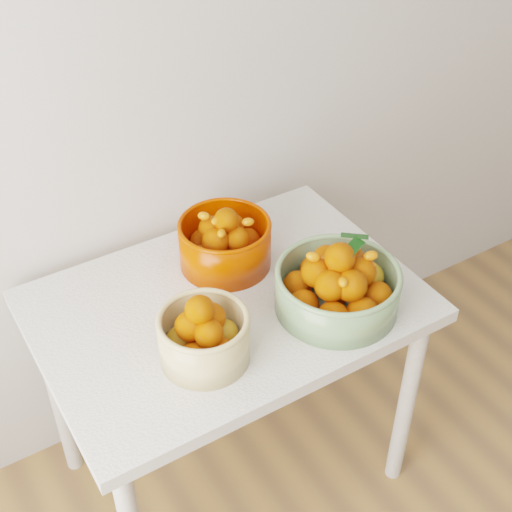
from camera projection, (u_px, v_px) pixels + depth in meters
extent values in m
cube|color=beige|center=(285.00, 1.00, 1.96)|extent=(4.00, 0.04, 2.70)
cube|color=silver|center=(227.00, 306.00, 1.91)|extent=(1.00, 0.70, 0.04)
cylinder|color=silver|center=(407.00, 402.00, 2.13)|extent=(0.05, 0.05, 0.71)
cylinder|color=silver|center=(57.00, 393.00, 2.15)|extent=(0.05, 0.05, 0.71)
cylinder|color=silver|center=(298.00, 292.00, 2.51)|extent=(0.05, 0.05, 0.71)
cylinder|color=tan|center=(204.00, 339.00, 1.70)|extent=(0.26, 0.26, 0.12)
torus|color=tan|center=(203.00, 320.00, 1.66)|extent=(0.26, 0.26, 0.02)
sphere|color=#D1660C|center=(224.00, 333.00, 1.73)|extent=(0.07, 0.07, 0.07)
sphere|color=#D1660C|center=(201.00, 327.00, 1.75)|extent=(0.07, 0.07, 0.07)
sphere|color=#D1660C|center=(181.00, 340.00, 1.71)|extent=(0.07, 0.07, 0.07)
sphere|color=#E34800|center=(195.00, 359.00, 1.66)|extent=(0.08, 0.08, 0.08)
sphere|color=#E34800|center=(221.00, 354.00, 1.67)|extent=(0.08, 0.08, 0.08)
sphere|color=#E34800|center=(204.00, 343.00, 1.70)|extent=(0.07, 0.07, 0.07)
sphere|color=#E34800|center=(210.00, 317.00, 1.69)|extent=(0.07, 0.07, 0.07)
sphere|color=#E34800|center=(190.00, 326.00, 1.67)|extent=(0.07, 0.07, 0.07)
sphere|color=#E34800|center=(209.00, 334.00, 1.65)|extent=(0.07, 0.07, 0.07)
sphere|color=#E34800|center=(200.00, 310.00, 1.64)|extent=(0.07, 0.07, 0.07)
ellipsoid|color=orange|center=(197.00, 314.00, 1.63)|extent=(0.04, 0.04, 0.04)
ellipsoid|color=orange|center=(205.00, 304.00, 1.68)|extent=(0.05, 0.04, 0.04)
ellipsoid|color=orange|center=(197.00, 312.00, 1.65)|extent=(0.04, 0.05, 0.04)
cylinder|color=gray|center=(337.00, 290.00, 1.84)|extent=(0.35, 0.35, 0.11)
torus|color=gray|center=(339.00, 273.00, 1.81)|extent=(0.35, 0.35, 0.02)
sphere|color=#D1660C|center=(368.00, 277.00, 1.89)|extent=(0.08, 0.08, 0.08)
sphere|color=#E34800|center=(342.00, 266.00, 1.92)|extent=(0.08, 0.08, 0.08)
sphere|color=#E34800|center=(314.00, 269.00, 1.91)|extent=(0.08, 0.08, 0.08)
sphere|color=#E34800|center=(298.00, 285.00, 1.86)|extent=(0.08, 0.08, 0.08)
sphere|color=#E34800|center=(304.00, 305.00, 1.80)|extent=(0.08, 0.08, 0.08)
sphere|color=#E34800|center=(333.00, 318.00, 1.76)|extent=(0.09, 0.09, 0.09)
sphere|color=#E34800|center=(362.00, 314.00, 1.77)|extent=(0.09, 0.09, 0.09)
sphere|color=#E34800|center=(377.00, 296.00, 1.83)|extent=(0.08, 0.08, 0.08)
sphere|color=#E34800|center=(337.00, 291.00, 1.84)|extent=(0.08, 0.08, 0.08)
sphere|color=#E34800|center=(348.00, 260.00, 1.84)|extent=(0.09, 0.09, 0.09)
sphere|color=#E34800|center=(327.00, 260.00, 1.84)|extent=(0.08, 0.08, 0.08)
sphere|color=#E34800|center=(316.00, 272.00, 1.80)|extent=(0.08, 0.08, 0.08)
sphere|color=#E34800|center=(331.00, 285.00, 1.76)|extent=(0.08, 0.08, 0.08)
sphere|color=#E34800|center=(351.00, 285.00, 1.76)|extent=(0.08, 0.08, 0.08)
sphere|color=#E34800|center=(361.00, 271.00, 1.81)|extent=(0.08, 0.08, 0.08)
sphere|color=#E34800|center=(340.00, 258.00, 1.76)|extent=(0.08, 0.08, 0.08)
ellipsoid|color=orange|center=(338.00, 263.00, 1.79)|extent=(0.04, 0.05, 0.03)
ellipsoid|color=orange|center=(327.00, 261.00, 1.81)|extent=(0.04, 0.05, 0.04)
ellipsoid|color=orange|center=(369.00, 266.00, 1.80)|extent=(0.05, 0.04, 0.04)
ellipsoid|color=orange|center=(344.00, 258.00, 1.78)|extent=(0.04, 0.03, 0.04)
ellipsoid|color=orange|center=(334.00, 268.00, 1.77)|extent=(0.05, 0.04, 0.03)
ellipsoid|color=orange|center=(340.00, 260.00, 1.78)|extent=(0.03, 0.04, 0.04)
ellipsoid|color=orange|center=(344.00, 249.00, 1.80)|extent=(0.05, 0.04, 0.04)
ellipsoid|color=orange|center=(371.00, 256.00, 1.78)|extent=(0.04, 0.04, 0.03)
ellipsoid|color=orange|center=(340.00, 260.00, 1.77)|extent=(0.05, 0.05, 0.03)
ellipsoid|color=orange|center=(337.00, 263.00, 1.76)|extent=(0.05, 0.04, 0.04)
ellipsoid|color=orange|center=(337.00, 257.00, 1.77)|extent=(0.04, 0.04, 0.03)
ellipsoid|color=orange|center=(313.00, 257.00, 1.77)|extent=(0.05, 0.05, 0.04)
ellipsoid|color=orange|center=(359.00, 263.00, 1.80)|extent=(0.05, 0.05, 0.04)
ellipsoid|color=orange|center=(338.00, 262.00, 1.78)|extent=(0.04, 0.03, 0.03)
ellipsoid|color=orange|center=(343.00, 282.00, 1.73)|extent=(0.04, 0.05, 0.04)
ellipsoid|color=orange|center=(334.00, 254.00, 1.80)|extent=(0.03, 0.05, 0.04)
cylinder|color=#C92900|center=(225.00, 244.00, 1.98)|extent=(0.30, 0.30, 0.13)
torus|color=#C92900|center=(224.00, 225.00, 1.93)|extent=(0.30, 0.30, 0.01)
sphere|color=#E34800|center=(248.00, 240.00, 2.02)|extent=(0.07, 0.07, 0.07)
sphere|color=#E34800|center=(227.00, 233.00, 2.05)|extent=(0.08, 0.08, 0.08)
sphere|color=#E34800|center=(202.00, 242.00, 2.02)|extent=(0.07, 0.07, 0.07)
sphere|color=#E34800|center=(201.00, 259.00, 1.95)|extent=(0.08, 0.08, 0.08)
sphere|color=#E34800|center=(223.00, 267.00, 1.93)|extent=(0.07, 0.07, 0.07)
sphere|color=#E34800|center=(249.00, 259.00, 1.96)|extent=(0.07, 0.07, 0.07)
sphere|color=#E34800|center=(225.00, 250.00, 1.99)|extent=(0.07, 0.07, 0.07)
sphere|color=#E34800|center=(232.00, 226.00, 1.98)|extent=(0.07, 0.07, 0.07)
sphere|color=#E34800|center=(212.00, 229.00, 1.97)|extent=(0.07, 0.07, 0.07)
sphere|color=#E34800|center=(216.00, 241.00, 1.92)|extent=(0.08, 0.08, 0.08)
sphere|color=#E34800|center=(237.00, 239.00, 1.93)|extent=(0.07, 0.07, 0.07)
sphere|color=#E34800|center=(226.00, 220.00, 1.92)|extent=(0.07, 0.07, 0.07)
ellipsoid|color=orange|center=(223.00, 218.00, 1.92)|extent=(0.04, 0.04, 0.04)
ellipsoid|color=orange|center=(248.00, 222.00, 1.93)|extent=(0.04, 0.04, 0.03)
ellipsoid|color=orange|center=(222.00, 233.00, 1.88)|extent=(0.04, 0.04, 0.03)
ellipsoid|color=orange|center=(225.00, 216.00, 1.95)|extent=(0.04, 0.04, 0.03)
ellipsoid|color=orange|center=(233.00, 225.00, 1.93)|extent=(0.04, 0.05, 0.03)
ellipsoid|color=orange|center=(204.00, 216.00, 1.93)|extent=(0.04, 0.04, 0.03)
ellipsoid|color=orange|center=(217.00, 221.00, 1.91)|extent=(0.04, 0.03, 0.03)
ellipsoid|color=orange|center=(235.00, 234.00, 1.92)|extent=(0.04, 0.04, 0.04)
ellipsoid|color=orange|center=(225.00, 224.00, 1.91)|extent=(0.04, 0.04, 0.03)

